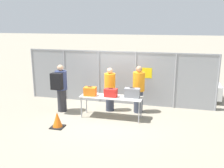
{
  "coord_description": "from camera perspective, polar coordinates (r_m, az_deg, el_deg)",
  "views": [
    {
      "loc": [
        2.25,
        -7.86,
        3.22
      ],
      "look_at": [
        0.05,
        0.64,
        1.05
      ],
      "focal_mm": 40.0,
      "sensor_mm": 36.0,
      "label": 1
    }
  ],
  "objects": [
    {
      "name": "ground_plane",
      "position": [
        8.79,
        -1.4,
        -7.61
      ],
      "size": [
        120.0,
        120.0,
        0.0
      ],
      "primitive_type": "plane",
      "color": "gray"
    },
    {
      "name": "fence_section",
      "position": [
        9.99,
        1.19,
        1.72
      ],
      "size": [
        7.63,
        0.07,
        2.13
      ],
      "color": "gray",
      "rests_on": "ground_plane"
    },
    {
      "name": "inspection_table",
      "position": [
        8.54,
        -0.18,
        -3.26
      ],
      "size": [
        2.12,
        0.63,
        0.76
      ],
      "color": "silver",
      "rests_on": "ground_plane"
    },
    {
      "name": "suitcase_orange",
      "position": [
        8.63,
        -5.04,
        -1.7
      ],
      "size": [
        0.43,
        0.31,
        0.32
      ],
      "color": "orange",
      "rests_on": "inspection_table"
    },
    {
      "name": "suitcase_red",
      "position": [
        8.46,
        -0.3,
        -2.02
      ],
      "size": [
        0.43,
        0.26,
        0.3
      ],
      "color": "red",
      "rests_on": "inspection_table"
    },
    {
      "name": "suitcase_grey",
      "position": [
        8.41,
        4.62,
        -2.03
      ],
      "size": [
        0.52,
        0.26,
        0.34
      ],
      "color": "slate",
      "rests_on": "inspection_table"
    },
    {
      "name": "traveler_hooded",
      "position": [
        9.25,
        -11.7,
        -0.54
      ],
      "size": [
        0.43,
        0.67,
        1.75
      ],
      "rotation": [
        0.0,
        0.0,
        -0.25
      ],
      "color": "#2D2D33",
      "rests_on": "ground_plane"
    },
    {
      "name": "security_worker_near",
      "position": [
        9.19,
        -0.49,
        -1.11
      ],
      "size": [
        0.4,
        0.4,
        1.63
      ],
      "rotation": [
        0.0,
        0.0,
        3.07
      ],
      "color": "#383D4C",
      "rests_on": "ground_plane"
    },
    {
      "name": "security_worker_far",
      "position": [
        9.05,
        6.11,
        -1.09
      ],
      "size": [
        0.43,
        0.43,
        1.73
      ],
      "rotation": [
        0.0,
        0.0,
        3.24
      ],
      "color": "#383D4C",
      "rests_on": "ground_plane"
    },
    {
      "name": "utility_trailer",
      "position": [
        11.3,
        15.04,
        -0.89
      ],
      "size": [
        4.24,
        2.3,
        0.73
      ],
      "color": "white",
      "rests_on": "ground_plane"
    },
    {
      "name": "traffic_cone",
      "position": [
        8.09,
        -12.39,
        -8.13
      ],
      "size": [
        0.4,
        0.4,
        0.51
      ],
      "color": "black",
      "rests_on": "ground_plane"
    }
  ]
}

